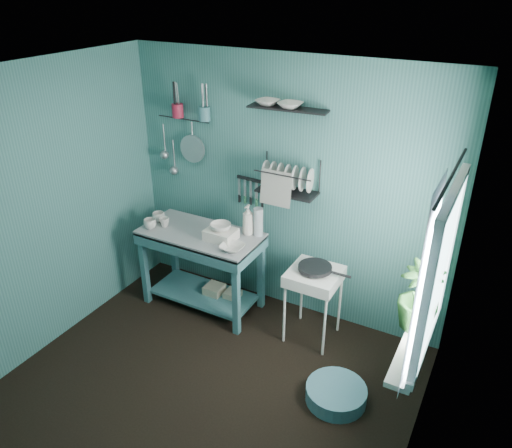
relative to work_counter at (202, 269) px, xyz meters
The scene contains 36 objects.
floor 1.33m from the work_counter, 57.41° to the right, with size 3.20×3.20×0.00m, color black.
ceiling 2.44m from the work_counter, 57.41° to the right, with size 3.20×3.20×0.00m, color silver.
wall_back 1.16m from the work_counter, 32.42° to the left, with size 3.20×3.20×0.00m, color #346C69.
wall_front 2.78m from the work_counter, 75.12° to the right, with size 3.20×3.20×0.00m, color #346C69.
wall_left 1.64m from the work_counter, 130.71° to the right, with size 3.00×3.00×0.00m, color #346C69.
wall_right 2.65m from the work_counter, 25.06° to the right, with size 3.00×3.00×0.00m, color #346C69.
work_counter is the anchor object (origin of this frame).
mug_left 0.69m from the work_counter, 161.57° to the right, with size 0.12×0.12×0.10m, color silver.
mug_mid 0.60m from the work_counter, behind, with size 0.10×0.10×0.09m, color silver.
mug_right 0.68m from the work_counter, behind, with size 0.12×0.12×0.10m, color silver.
wash_tub 0.53m from the work_counter, ahead, with size 0.28×0.22×0.10m, color silver.
tub_bowl 0.60m from the work_counter, ahead, with size 0.20×0.20×0.06m, color silver.
soap_bottle 0.73m from the work_counter, 25.46° to the left, with size 0.12×0.12×0.30m, color silver.
water_bottle 0.79m from the work_counter, 22.93° to the left, with size 0.09×0.09×0.28m, color #AEB9C2.
counter_bowl 0.65m from the work_counter, 18.43° to the right, with size 0.22×0.22×0.05m, color silver.
hotplate_stand 1.18m from the work_counter, ahead, with size 0.45×0.45×0.72m, color white.
frying_pan 1.23m from the work_counter, ahead, with size 0.30×0.30×0.04m, color black.
knife_strip 1.04m from the work_counter, 49.62° to the left, with size 0.32×0.02×0.03m, color black.
dish_rack 1.33m from the work_counter, 21.49° to the left, with size 0.55×0.24×0.32m, color black.
upper_shelf 1.83m from the work_counter, 24.17° to the left, with size 0.70×0.18×0.01m, color black.
shelf_bowl_left 1.77m from the work_counter, 31.31° to the left, with size 0.19×0.19×0.05m, color silver.
shelf_bowl_right 1.85m from the work_counter, 23.59° to the left, with size 0.20×0.20×0.05m, color silver.
utensil_cup_magenta 1.58m from the work_counter, 141.09° to the left, with size 0.11×0.11×0.13m, color #A51E39.
utensil_cup_teal 1.53m from the work_counter, 109.98° to the left, with size 0.11×0.11×0.13m, color teal.
colander 1.21m from the work_counter, 129.06° to the left, with size 0.28×0.28×0.03m, color #AEB0B6.
ladle_outer 1.39m from the work_counter, 149.39° to the left, with size 0.01×0.01×0.30m, color #AEB0B6.
ladle_inner 1.21m from the work_counter, 144.77° to the left, with size 0.01×0.01×0.30m, color #AEB0B6.
hook_rail 1.50m from the work_counter, 135.71° to the left, with size 0.01×0.01×0.60m, color black.
window_glass 2.55m from the work_counter, 15.22° to the right, with size 1.10×1.10×0.00m, color white.
windowsill 2.30m from the work_counter, 15.79° to the right, with size 0.16×0.95×0.04m, color white.
curtain 2.60m from the work_counter, 22.61° to the right, with size 1.35×1.35×0.00m, color white.
curtain_rod 2.83m from the work_counter, 15.52° to the right, with size 0.02×0.02×1.05m, color black.
potted_plant 2.29m from the work_counter, 12.03° to the right, with size 0.29×0.29×0.52m, color #275F26.
storage_tin_large 0.33m from the work_counter, 26.57° to the left, with size 0.18×0.18×0.22m, color tan.
storage_tin_small 0.44m from the work_counter, 14.93° to the left, with size 0.15×0.15×0.20m, color tan.
floor_basin 1.80m from the work_counter, 19.58° to the right, with size 0.49×0.49×0.13m, color teal.
Camera 1 is at (1.83, -2.42, 3.08)m, focal length 35.00 mm.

